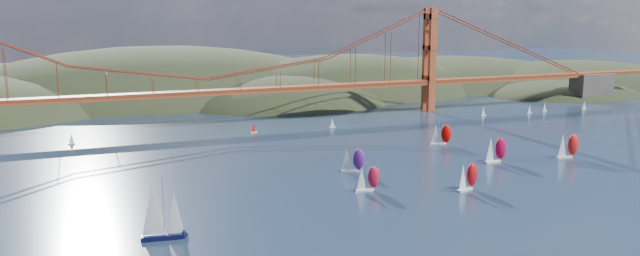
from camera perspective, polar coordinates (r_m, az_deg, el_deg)
The scene contains 16 objects.
headlands at distance 408.29m, azimuth -6.57°, elevation 1.33°, with size 725.00×225.00×96.00m.
bridge at distance 297.46m, azimuth -10.67°, elevation 6.36°, with size 552.00×12.00×55.00m.
sloop_navy at distance 154.67m, azimuth -14.44°, elevation -7.39°, with size 10.48×6.34×15.85m.
racer_0 at distance 189.70m, azimuth 4.35°, elevation -4.59°, with size 7.71×3.42×8.74m.
racer_1 at distance 195.04m, azimuth 13.31°, elevation -4.32°, with size 8.44×5.11×9.45m.
racer_2 at distance 232.42m, azimuth 15.73°, elevation -1.90°, with size 9.06×3.81×10.32m.
racer_3 at distance 257.82m, azimuth 10.97°, elevation -0.54°, with size 8.48×5.47×9.48m.
racer_4 at distance 247.52m, azimuth 21.69°, elevation -1.51°, with size 9.02×3.78×10.28m.
racer_rwb at distance 211.14m, azimuth 2.98°, elevation -2.91°, with size 8.19×5.87×9.20m.
distant_boat_3 at distance 273.87m, azimuth -21.78°, elevation -0.91°, with size 3.00×2.00×4.70m.
distant_boat_4 at distance 333.22m, azimuth 14.72°, elevation 1.49°, with size 3.00×2.00×4.70m.
distant_boat_5 at distance 347.38m, azimuth 18.61°, elevation 1.65°, with size 3.00×2.00×4.70m.
distant_boat_6 at distance 358.28m, azimuth 19.86°, elevation 1.83°, with size 3.00×2.00×4.70m.
distant_boat_7 at distance 374.00m, azimuth 23.01°, elevation 1.97°, with size 3.00×2.00×4.70m.
distant_boat_8 at distance 290.07m, azimuth 1.13°, elevation 0.50°, with size 3.00×2.00×4.70m.
distant_boat_9 at distance 279.20m, azimuth -6.09°, elevation 0.03°, with size 3.00×2.00×4.70m.
Camera 1 is at (-55.98, -111.62, 54.48)m, focal length 35.00 mm.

